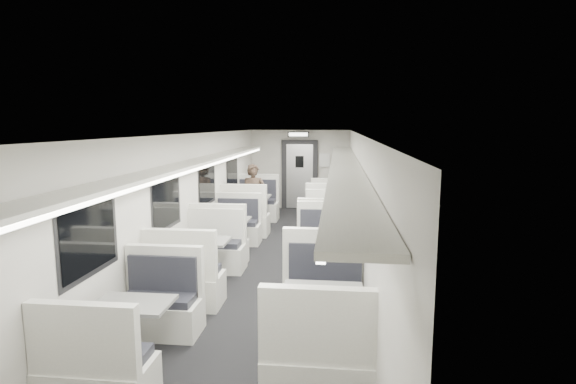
% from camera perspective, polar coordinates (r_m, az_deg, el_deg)
% --- Properties ---
extents(room, '(3.24, 12.24, 2.64)m').
position_cam_1_polar(room, '(7.82, -2.16, -1.46)').
color(room, black).
rests_on(room, ground).
extents(booth_left_a, '(1.13, 2.29, 1.23)m').
position_cam_1_polar(booth_left_a, '(11.34, -4.69, -2.40)').
color(booth_left_a, silver).
rests_on(booth_left_a, room).
extents(booth_left_b, '(1.00, 2.03, 1.09)m').
position_cam_1_polar(booth_left_b, '(9.11, -7.49, -5.46)').
color(booth_left_b, silver).
rests_on(booth_left_b, room).
extents(booth_left_c, '(1.07, 2.16, 1.16)m').
position_cam_1_polar(booth_left_c, '(7.38, -10.96, -8.73)').
color(booth_left_c, silver).
rests_on(booth_left_c, room).
extents(booth_left_d, '(0.98, 2.00, 1.07)m').
position_cam_1_polar(booth_left_d, '(5.29, -19.00, -16.52)').
color(booth_left_d, silver).
rests_on(booth_left_d, room).
extents(booth_right_a, '(1.07, 2.18, 1.17)m').
position_cam_1_polar(booth_right_a, '(10.89, 5.46, -2.98)').
color(booth_right_a, silver).
rests_on(booth_right_a, room).
extents(booth_right_b, '(1.14, 2.32, 1.24)m').
position_cam_1_polar(booth_right_b, '(9.32, 5.30, -4.78)').
color(booth_right_b, silver).
rests_on(booth_right_b, room).
extents(booth_right_c, '(1.12, 2.27, 1.22)m').
position_cam_1_polar(booth_right_c, '(7.11, 4.96, -9.09)').
color(booth_right_c, silver).
rests_on(booth_right_c, room).
extents(booth_right_d, '(1.07, 2.17, 1.16)m').
position_cam_1_polar(booth_right_d, '(5.21, 4.39, -16.10)').
color(booth_right_d, silver).
rests_on(booth_right_d, room).
extents(passenger, '(0.65, 0.48, 1.62)m').
position_cam_1_polar(passenger, '(10.84, -4.36, -0.75)').
color(passenger, black).
rests_on(passenger, room).
extents(window_a, '(0.02, 1.18, 0.84)m').
position_cam_1_polar(window_a, '(11.39, -7.07, 2.39)').
color(window_a, black).
rests_on(window_a, room).
extents(window_b, '(0.02, 1.18, 0.84)m').
position_cam_1_polar(window_b, '(9.28, -10.20, 0.93)').
color(window_b, black).
rests_on(window_b, room).
extents(window_c, '(0.02, 1.18, 0.84)m').
position_cam_1_polar(window_c, '(7.22, -15.12, -1.38)').
color(window_c, black).
rests_on(window_c, room).
extents(window_d, '(0.02, 1.18, 0.84)m').
position_cam_1_polar(window_d, '(5.28, -23.85, -5.42)').
color(window_d, black).
rests_on(window_d, room).
extents(luggage_rack_left, '(0.46, 10.40, 0.09)m').
position_cam_1_polar(luggage_rack_left, '(7.72, -11.71, 3.60)').
color(luggage_rack_left, silver).
rests_on(luggage_rack_left, room).
extents(luggage_rack_right, '(0.46, 10.40, 0.09)m').
position_cam_1_polar(luggage_rack_right, '(7.35, 7.12, 3.47)').
color(luggage_rack_right, silver).
rests_on(luggage_rack_right, room).
extents(vestibule_door, '(1.10, 0.13, 2.10)m').
position_cam_1_polar(vestibule_door, '(13.68, 1.49, 2.17)').
color(vestibule_door, black).
rests_on(vestibule_door, room).
extents(exit_sign, '(0.62, 0.12, 0.16)m').
position_cam_1_polar(exit_sign, '(13.11, 1.33, 7.33)').
color(exit_sign, black).
rests_on(exit_sign, room).
extents(wall_notice, '(0.32, 0.02, 0.40)m').
position_cam_1_polar(wall_notice, '(13.58, 4.66, 4.05)').
color(wall_notice, silver).
rests_on(wall_notice, room).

